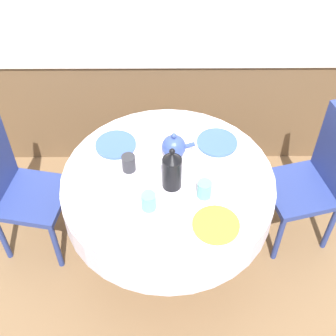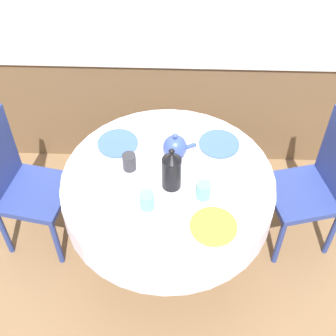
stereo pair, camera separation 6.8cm
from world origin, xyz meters
The scene contains 15 objects.
ground_plane centered at (0.00, 0.00, 0.00)m, with size 12.00×12.00×0.00m, color brown.
kitchen_counter centered at (0.00, 1.23, 0.44)m, with size 3.24×0.64×0.88m.
dining_table centered at (0.00, 0.00, 0.64)m, with size 1.15×1.15×0.78m.
chair_left centered at (0.89, 0.23, 0.52)m, with size 0.49×0.49×0.95m.
chair_right centered at (-0.91, 0.17, 0.52)m, with size 0.47×0.47×0.95m.
plate_near_left centered at (-0.27, -0.27, 0.78)m, with size 0.23×0.23×0.01m, color white.
cup_near_left centered at (-0.10, -0.20, 0.82)m, with size 0.07×0.07×0.10m, color #5BA39E.
plate_near_right centered at (0.23, -0.31, 0.78)m, with size 0.23×0.23×0.01m, color yellow.
cup_near_right centered at (0.18, -0.12, 0.82)m, with size 0.07×0.07×0.10m, color #5BA39E.
plate_far_left centered at (-0.30, 0.25, 0.78)m, with size 0.23×0.23×0.01m, color #3856AD.
cup_far_left centered at (-0.21, 0.07, 0.82)m, with size 0.07×0.07×0.10m, color #28282D.
plate_far_right centered at (0.28, 0.27, 0.78)m, with size 0.23×0.23×0.01m, color #3856AD.
cup_far_right centered at (0.09, 0.20, 0.82)m, with size 0.07×0.07×0.10m, color white.
coffee_carafe centered at (0.02, -0.05, 0.89)m, with size 0.10×0.10×0.27m.
teapot centered at (0.03, 0.16, 0.85)m, with size 0.18×0.13×0.17m.
Camera 1 is at (-0.01, -1.66, 2.63)m, focal length 50.00 mm.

